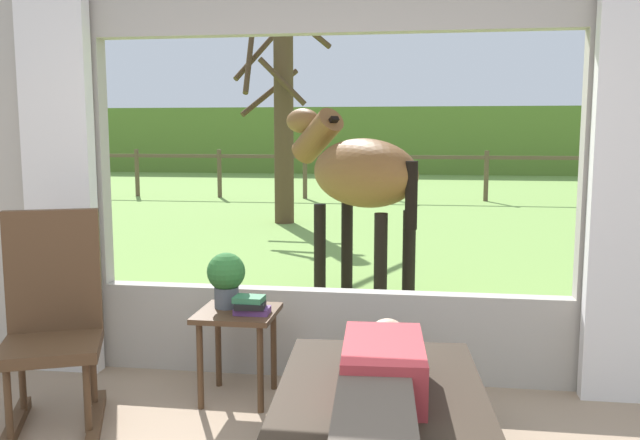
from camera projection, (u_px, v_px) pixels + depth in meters
name	position (u px, v px, depth m)	size (l,w,h in m)	color
back_wall_with_window	(331.00, 178.00, 4.05)	(5.20, 0.12, 2.55)	#ADA599
curtain_panel_left	(60.00, 184.00, 4.16)	(0.44, 0.10, 2.40)	silver
curtain_panel_right	(631.00, 191.00, 3.67)	(0.44, 0.10, 2.40)	silver
outdoor_pasture_lawn	(394.00, 200.00, 14.90)	(36.00, 21.68, 0.02)	#759E47
distant_hill_ridge	(404.00, 141.00, 24.40)	(36.00, 2.00, 2.40)	olive
reclining_person	(381.00, 386.00, 2.65)	(0.37, 1.44, 0.22)	#B23338
rocking_chair	(53.00, 322.00, 3.47)	(0.68, 0.80, 1.12)	#4C331E
side_table	(238.00, 327.00, 3.79)	(0.44, 0.44, 0.52)	#4C331E
potted_plant	(226.00, 276.00, 3.82)	(0.22, 0.22, 0.32)	#4C5156
book_stack	(251.00, 305.00, 3.70)	(0.20, 0.15, 0.10)	#59336B
horse	(357.00, 174.00, 5.86)	(1.52, 1.53, 1.73)	brown
pasture_tree	(282.00, 118.00, 10.87)	(1.62, 1.61, 3.63)	#4C3823
pasture_fence_line	(394.00, 167.00, 14.74)	(16.10, 0.10, 1.10)	brown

